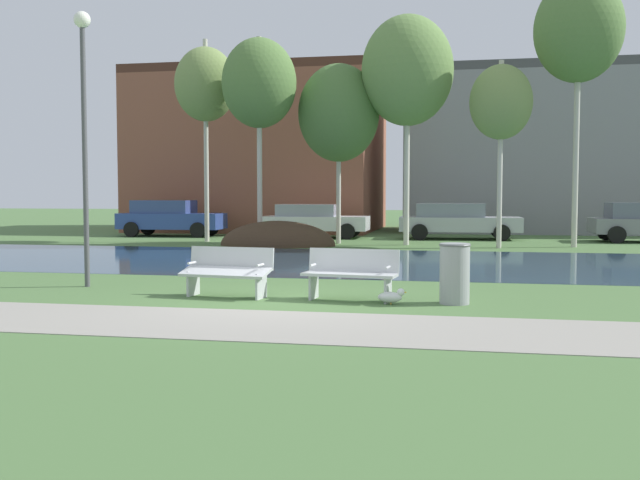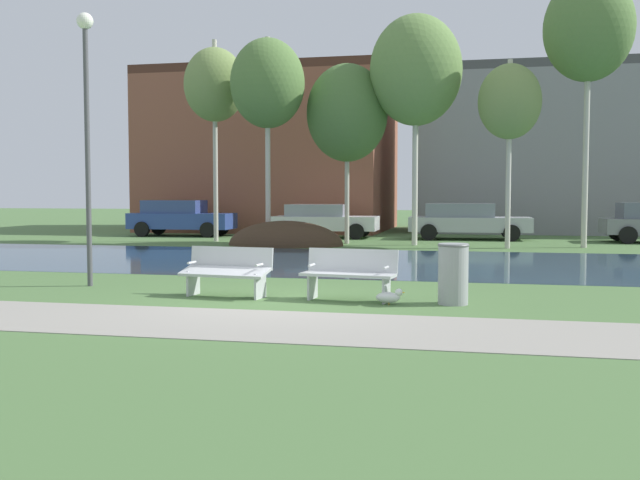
# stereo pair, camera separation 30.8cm
# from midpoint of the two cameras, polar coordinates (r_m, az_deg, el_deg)

# --- Properties ---
(ground_plane) EXTENTS (120.00, 120.00, 0.00)m
(ground_plane) POSITION_cam_midpoint_polar(r_m,az_deg,el_deg) (21.98, 2.88, -1.11)
(ground_plane) COLOR #4C703D
(paved_path_strip) EXTENTS (60.00, 2.36, 0.01)m
(paved_path_strip) POSITION_cam_midpoint_polar(r_m,az_deg,el_deg) (10.28, -6.81, -6.54)
(paved_path_strip) COLOR gray
(paved_path_strip) RESTS_ON ground
(river_band) EXTENTS (80.00, 8.24, 0.01)m
(river_band) POSITION_cam_midpoint_polar(r_m,az_deg,el_deg) (19.61, 1.87, -1.67)
(river_band) COLOR #284256
(river_band) RESTS_ON ground
(soil_mound) EXTENTS (4.11, 2.71, 1.74)m
(soil_mound) POSITION_cam_midpoint_polar(r_m,az_deg,el_deg) (25.68, -3.68, -0.43)
(soil_mound) COLOR #423021
(soil_mound) RESTS_ON ground
(bench_left) EXTENTS (1.66, 0.75, 0.87)m
(bench_left) POSITION_cam_midpoint_polar(r_m,az_deg,el_deg) (12.97, -7.93, -2.35)
(bench_left) COLOR silver
(bench_left) RESTS_ON ground
(bench_right) EXTENTS (1.66, 0.75, 0.87)m
(bench_right) POSITION_cam_midpoint_polar(r_m,az_deg,el_deg) (12.43, 1.71, -2.58)
(bench_right) COLOR silver
(bench_right) RESTS_ON ground
(trash_bin) EXTENTS (0.52, 0.52, 1.00)m
(trash_bin) POSITION_cam_midpoint_polar(r_m,az_deg,el_deg) (12.20, 9.77, -2.52)
(trash_bin) COLOR #999B9E
(trash_bin) RESTS_ON ground
(seagull) EXTENTS (0.48, 0.18, 0.27)m
(seagull) POSITION_cam_midpoint_polar(r_m,az_deg,el_deg) (12.03, 4.88, -4.43)
(seagull) COLOR white
(seagull) RESTS_ON ground
(streetlamp) EXTENTS (0.32, 0.32, 5.31)m
(streetlamp) POSITION_cam_midpoint_polar(r_m,az_deg,el_deg) (15.05, -18.55, 10.05)
(streetlamp) COLOR #4C4C51
(streetlamp) RESTS_ON ground
(birch_far_left) EXTENTS (2.32, 2.32, 7.60)m
(birch_far_left) POSITION_cam_midpoint_polar(r_m,az_deg,el_deg) (28.36, -9.25, 11.86)
(birch_far_left) COLOR beige
(birch_far_left) RESTS_ON ground
(birch_left) EXTENTS (2.63, 2.63, 7.33)m
(birch_left) POSITION_cam_midpoint_polar(r_m,az_deg,el_deg) (26.35, -5.12, 12.08)
(birch_left) COLOR beige
(birch_left) RESTS_ON ground
(birch_center_left) EXTENTS (2.94, 2.94, 6.50)m
(birch_center_left) POSITION_cam_midpoint_polar(r_m,az_deg,el_deg) (26.76, 1.14, 9.88)
(birch_center_left) COLOR #BCB7A8
(birch_center_left) RESTS_ON ground
(birch_center) EXTENTS (3.21, 3.21, 8.06)m
(birch_center) POSITION_cam_midpoint_polar(r_m,az_deg,el_deg) (26.33, 6.51, 12.99)
(birch_center) COLOR beige
(birch_center) RESTS_ON ground
(birch_center_right) EXTENTS (2.06, 2.06, 6.22)m
(birch_center_right) POSITION_cam_midpoint_polar(r_m,az_deg,el_deg) (25.24, 13.61, 10.37)
(birch_center_right) COLOR beige
(birch_center_right) RESTS_ON ground
(birch_right) EXTENTS (2.94, 2.94, 9.37)m
(birch_right) POSITION_cam_midpoint_polar(r_m,az_deg,el_deg) (26.75, 19.24, 15.22)
(birch_right) COLOR beige
(birch_right) RESTS_ON ground
(parked_van_nearest_blue) EXTENTS (4.46, 2.00, 1.54)m
(parked_van_nearest_blue) POSITION_cam_midpoint_polar(r_m,az_deg,el_deg) (31.92, -11.94, 1.74)
(parked_van_nearest_blue) COLOR #2D4793
(parked_van_nearest_blue) RESTS_ON ground
(parked_sedan_second_white) EXTENTS (4.35, 2.12, 1.38)m
(parked_sedan_second_white) POSITION_cam_midpoint_polar(r_m,az_deg,el_deg) (30.13, -0.79, 1.58)
(parked_sedan_second_white) COLOR silver
(parked_sedan_second_white) RESTS_ON ground
(parked_hatch_third_silver) EXTENTS (4.79, 2.15, 1.43)m
(parked_hatch_third_silver) POSITION_cam_midpoint_polar(r_m,az_deg,el_deg) (29.64, 10.38, 1.53)
(parked_hatch_third_silver) COLOR #B2B5BC
(parked_hatch_third_silver) RESTS_ON ground
(building_brick_low) EXTENTS (11.47, 9.36, 7.76)m
(building_brick_low) POSITION_cam_midpoint_polar(r_m,az_deg,el_deg) (37.52, -4.62, 6.77)
(building_brick_low) COLOR brown
(building_brick_low) RESTS_ON ground
(building_grey_warehouse) EXTENTS (16.07, 6.72, 7.70)m
(building_grey_warehouse) POSITION_cam_midpoint_polar(r_m,az_deg,el_deg) (36.99, 19.29, 6.58)
(building_grey_warehouse) COLOR gray
(building_grey_warehouse) RESTS_ON ground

